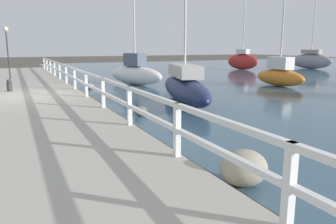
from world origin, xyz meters
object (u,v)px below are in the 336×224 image
Objects in this scene: sailboat_white at (135,73)px; sailboat_gray at (311,60)px; dock_lamp at (7,39)px; sailboat_red at (242,61)px; mooring_bollard at (9,85)px; sailboat_navy at (185,87)px; sailboat_orange at (280,74)px.

sailboat_gray is at bearing -5.93° from sailboat_white.
sailboat_red is (19.41, 4.02, -1.69)m from dock_lamp.
sailboat_red is 7.01m from sailboat_gray.
mooring_bollard is at bearing 179.15° from sailboat_white.
sailboat_gray reaches higher than dock_lamp.
sailboat_orange is at bearing 34.09° from sailboat_navy.
mooring_bollard is 0.09× the size of sailboat_orange.
sailboat_white is at bearing -26.59° from dock_lamp.
sailboat_orange is 16.09m from sailboat_gray.
sailboat_white is 20.57m from sailboat_gray.
sailboat_red is 0.98× the size of sailboat_gray.
mooring_bollard is 0.17× the size of dock_lamp.
dock_lamp is 15.14m from sailboat_orange.
sailboat_orange is (13.20, -1.61, 0.10)m from mooring_bollard.
sailboat_gray is at bearing 4.99° from dock_lamp.
dock_lamp reaches higher than mooring_bollard.
sailboat_white is 0.80× the size of sailboat_gray.
sailboat_red is at bearing 151.18° from sailboat_gray.
dock_lamp is 26.35m from sailboat_gray.
dock_lamp is 19.89m from sailboat_red.
sailboat_navy is 23.41m from sailboat_gray.
sailboat_gray reaches higher than mooring_bollard.
sailboat_gray is at bearing -31.23° from sailboat_red.
sailboat_gray is (20.13, 11.95, 0.22)m from sailboat_navy.
sailboat_orange reaches higher than sailboat_navy.
sailboat_orange is at bearing -158.44° from sailboat_gray.
sailboat_navy is (6.07, -9.66, -1.91)m from dock_lamp.
sailboat_orange is 7.54m from sailboat_navy.
sailboat_gray is at bearing 45.67° from sailboat_navy.
sailboat_red reaches higher than mooring_bollard.
sailboat_navy is at bearing -151.22° from sailboat_red.
sailboat_navy is at bearing -163.83° from sailboat_gray.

